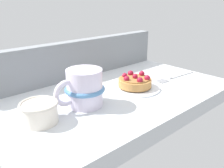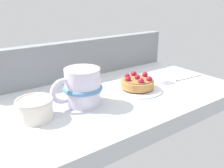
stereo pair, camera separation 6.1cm
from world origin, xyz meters
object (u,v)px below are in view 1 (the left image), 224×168
at_px(dessert_fork, 176,76).
at_px(raspberry_tart, 135,81).
at_px(coffee_mug, 84,88).
at_px(sugar_bowl, 39,112).
at_px(dessert_plate, 135,87).

bearing_deg(dessert_fork, raspberry_tart, 173.06).
relative_size(raspberry_tart, dessert_fork, 0.55).
distance_m(raspberry_tart, dessert_fork, 0.17).
xyz_separation_m(coffee_mug, sugar_bowl, (-0.11, -0.01, -0.02)).
xyz_separation_m(dessert_fork, sugar_bowl, (-0.44, 0.02, 0.02)).
xyz_separation_m(dessert_plate, coffee_mug, (-0.16, 0.01, 0.04)).
relative_size(raspberry_tart, coffee_mug, 0.72).
bearing_deg(dessert_fork, dessert_plate, 173.08).
bearing_deg(sugar_bowl, coffee_mug, 2.74).
height_order(coffee_mug, dessert_fork, coffee_mug).
distance_m(dessert_plate, coffee_mug, 0.17).
bearing_deg(dessert_plate, raspberry_tart, 7.79).
relative_size(coffee_mug, dessert_fork, 0.77).
height_order(dessert_plate, coffee_mug, coffee_mug).
xyz_separation_m(raspberry_tart, sugar_bowl, (-0.28, 0.00, 0.00)).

